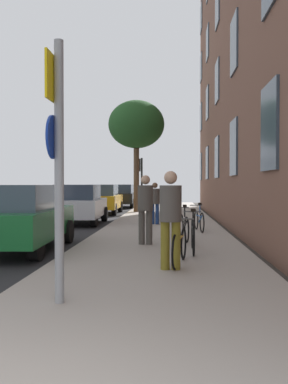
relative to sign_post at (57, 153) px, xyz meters
The scene contains 17 objects.
ground_plane 12.03m from the sign_post, 101.29° to the left, with size 41.80×41.80×0.00m, color #332D28.
road_asphalt 12.60m from the sign_post, 110.82° to the left, with size 7.00×38.00×0.01m, color #232326.
sidewalk 11.85m from the sign_post, 84.21° to the left, with size 4.20×38.00×0.12m, color #9E9389.
sign_post is the anchor object (origin of this frame).
traffic_light 21.74m from the sign_post, 91.33° to the left, with size 0.43×0.24×3.21m.
tree_near 18.27m from the sign_post, 91.41° to the left, with size 3.10×3.10×6.16m.
bicycle_0 3.50m from the sign_post, 58.86° to the left, with size 0.46×1.70×0.94m.
bicycle_1 4.86m from the sign_post, 64.94° to the left, with size 0.42×1.79×0.99m.
bicycle_2 6.61m from the sign_post, 73.59° to the left, with size 0.42×1.63×0.98m.
bicycle_3 8.95m from the sign_post, 74.36° to the left, with size 0.42×1.60×0.93m.
pedestrian_0 2.80m from the sign_post, 56.67° to the left, with size 0.55×0.55×1.76m.
pedestrian_1 5.50m from the sign_post, 81.38° to the left, with size 0.52×0.52×1.75m.
pedestrian_2 10.89m from the sign_post, 85.49° to the left, with size 0.50×0.50×1.59m.
car_0 5.43m from the sign_post, 114.73° to the left, with size 1.96×4.41×1.62m.
car_1 12.15m from the sign_post, 101.08° to the left, with size 2.02×4.08×1.62m.
car_2 18.09m from the sign_post, 97.20° to the left, with size 1.77×4.21×1.62m.
car_3 24.57m from the sign_post, 94.55° to the left, with size 1.78×4.32×1.62m.
Camera 1 is at (1.37, -1.98, 1.64)m, focal length 39.65 mm.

